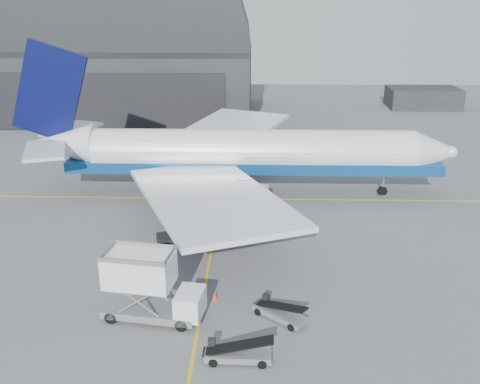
{
  "coord_description": "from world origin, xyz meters",
  "views": [
    {
      "loc": [
        3.87,
        -37.03,
        22.4
      ],
      "look_at": [
        2.55,
        10.29,
        4.5
      ],
      "focal_mm": 40.0,
      "sensor_mm": 36.0,
      "label": 1
    }
  ],
  "objects_px": {
    "belt_loader_a": "(237,353)",
    "catering_truck": "(149,287)",
    "belt_loader_b": "(279,312)",
    "pushback_tug": "(179,237)",
    "airliner": "(235,153)"
  },
  "relations": [
    {
      "from": "airliner",
      "to": "catering_truck",
      "type": "bearing_deg",
      "value": -101.56
    },
    {
      "from": "pushback_tug",
      "to": "catering_truck",
      "type": "bearing_deg",
      "value": -112.38
    },
    {
      "from": "catering_truck",
      "to": "airliner",
      "type": "bearing_deg",
      "value": 87.12
    },
    {
      "from": "catering_truck",
      "to": "pushback_tug",
      "type": "distance_m",
      "value": 12.39
    },
    {
      "from": "belt_loader_a",
      "to": "belt_loader_b",
      "type": "distance_m",
      "value": 5.59
    },
    {
      "from": "belt_loader_a",
      "to": "belt_loader_b",
      "type": "bearing_deg",
      "value": 59.87
    },
    {
      "from": "catering_truck",
      "to": "belt_loader_a",
      "type": "distance_m",
      "value": 8.24
    },
    {
      "from": "airliner",
      "to": "belt_loader_b",
      "type": "relative_size",
      "value": 12.4
    },
    {
      "from": "belt_loader_b",
      "to": "pushback_tug",
      "type": "bearing_deg",
      "value": 165.1
    },
    {
      "from": "catering_truck",
      "to": "belt_loader_b",
      "type": "bearing_deg",
      "value": 9.33
    },
    {
      "from": "airliner",
      "to": "belt_loader_a",
      "type": "height_order",
      "value": "airliner"
    },
    {
      "from": "belt_loader_a",
      "to": "airliner",
      "type": "bearing_deg",
      "value": 93.45
    },
    {
      "from": "belt_loader_a",
      "to": "catering_truck",
      "type": "bearing_deg",
      "value": 145.36
    },
    {
      "from": "pushback_tug",
      "to": "belt_loader_b",
      "type": "bearing_deg",
      "value": -73.89
    },
    {
      "from": "pushback_tug",
      "to": "belt_loader_a",
      "type": "height_order",
      "value": "belt_loader_a"
    }
  ]
}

